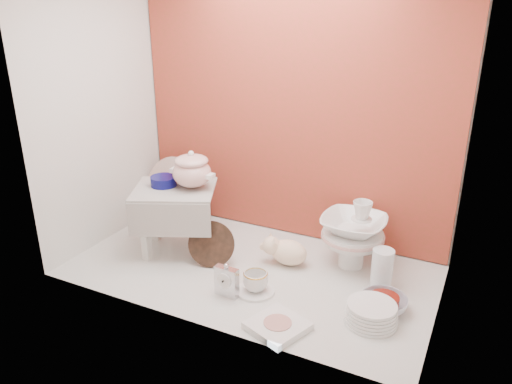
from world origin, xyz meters
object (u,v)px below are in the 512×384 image
gold_rim_teacup (256,281)px  soup_tureen (192,169)px  blue_white_vase (192,204)px  dinner_plate_stack (371,313)px  crystal_bowl (384,304)px  step_stool (176,219)px  floral_platter (174,191)px  plush_pig (289,252)px  porcelain_tower (353,233)px  mantel_clock (227,280)px

gold_rim_teacup → soup_tureen: bearing=153.6°
soup_tureen → blue_white_vase: size_ratio=1.09×
soup_tureen → dinner_plate_stack: 1.13m
crystal_bowl → step_stool: bearing=176.6°
blue_white_vase → crystal_bowl: (1.27, -0.42, -0.08)m
floral_platter → crystal_bowl: (1.37, -0.37, -0.17)m
plush_pig → gold_rim_teacup: 0.31m
blue_white_vase → porcelain_tower: (1.03, -0.10, 0.07)m
floral_platter → dinner_plate_stack: floral_platter is taller
floral_platter → dinner_plate_stack: (1.34, -0.48, -0.15)m
gold_rim_teacup → crystal_bowl: size_ratio=0.57×
step_stool → floral_platter: floral_platter is taller
plush_pig → porcelain_tower: porcelain_tower is taller
plush_pig → crystal_bowl: 0.56m
step_stool → plush_pig: 0.63m
mantel_clock → plush_pig: bearing=73.5°
floral_platter → gold_rim_teacup: size_ratio=3.48×
step_stool → soup_tureen: bearing=7.6°
step_stool → blue_white_vase: (-0.13, 0.35, -0.07)m
floral_platter → soup_tureen: bearing=-38.9°
mantel_clock → blue_white_vase: bearing=137.3°
step_stool → gold_rim_teacup: (0.57, -0.19, -0.12)m
dinner_plate_stack → mantel_clock: bearing=-171.5°
soup_tureen → plush_pig: size_ratio=1.00×
soup_tureen → plush_pig: 0.66m
soup_tureen → mantel_clock: (0.38, -0.33, -0.38)m
plush_pig → gold_rim_teacup: size_ratio=2.07×
soup_tureen → floral_platter: soup_tureen is taller
floral_platter → porcelain_tower: bearing=-2.6°
step_stool → soup_tureen: size_ratio=1.71×
blue_white_vase → crystal_bowl: bearing=-18.2°
step_stool → plush_pig: step_stool is taller
soup_tureen → porcelain_tower: soup_tureen is taller
soup_tureen → gold_rim_teacup: 0.68m
floral_platter → crystal_bowl: bearing=-15.1°
step_stool → gold_rim_teacup: 0.61m
floral_platter → blue_white_vase: 0.14m
crystal_bowl → floral_platter: bearing=164.9°
plush_pig → gold_rim_teacup: plush_pig is taller
soup_tureen → crystal_bowl: soup_tureen is taller
blue_white_vase → porcelain_tower: bearing=-5.5°
floral_platter → blue_white_vase: size_ratio=1.84×
blue_white_vase → gold_rim_teacup: size_ratio=1.89×
floral_platter → dinner_plate_stack: bearing=-19.7°
blue_white_vase → porcelain_tower: 1.03m
step_stool → floral_platter: bearing=102.2°
porcelain_tower → blue_white_vase: bearing=174.5°
floral_platter → mantel_clock: (0.69, -0.58, -0.12)m
soup_tureen → floral_platter: size_ratio=0.59×
plush_pig → porcelain_tower: 0.34m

